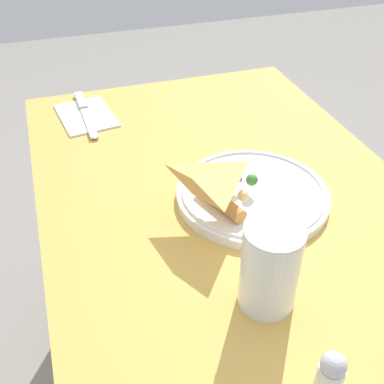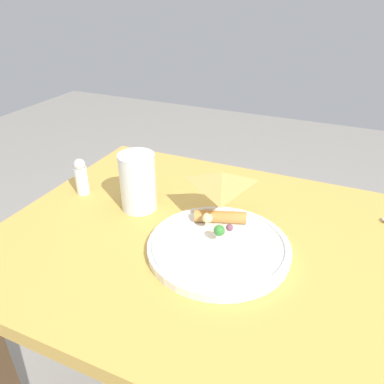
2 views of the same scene
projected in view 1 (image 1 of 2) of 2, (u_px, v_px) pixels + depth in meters
dining_table at (223, 244)px, 0.93m from camera, size 0.96×0.65×0.72m
plate_pizza at (251, 193)px, 0.82m from camera, size 0.26×0.26×0.05m
milk_glass at (269, 270)px, 0.62m from camera, size 0.08×0.08×0.13m
napkin_folded at (86, 116)px, 1.07m from camera, size 0.17×0.13×0.00m
butter_knife at (85, 111)px, 1.07m from camera, size 0.22×0.02×0.01m
salt_shaker at (329, 381)px, 0.51m from camera, size 0.03×0.03×0.09m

